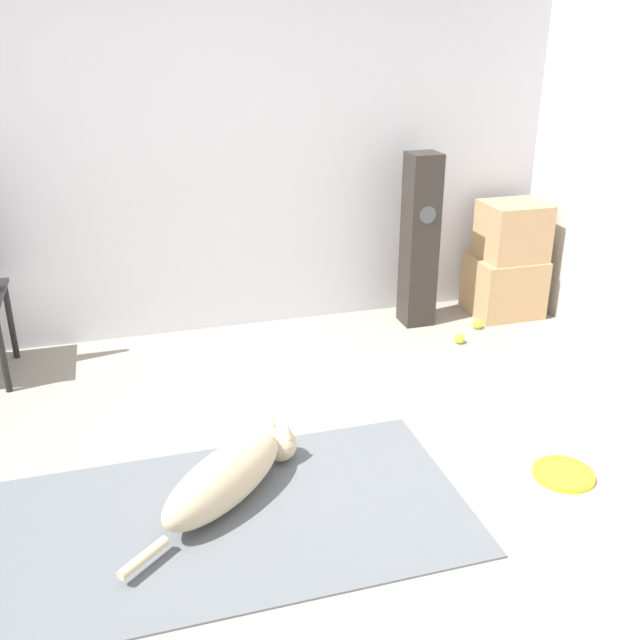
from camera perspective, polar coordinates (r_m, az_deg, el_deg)
name	(u,v)px	position (r m, az deg, el deg)	size (l,w,h in m)	color
ground_plane	(226,530)	(3.03, -7.56, -16.34)	(12.00, 12.00, 0.00)	#9E9384
wall_back	(157,134)	(4.49, -12.93, 14.27)	(8.00, 0.06, 2.55)	silver
area_rug	(227,519)	(3.07, -7.47, -15.48)	(1.99, 1.06, 0.01)	slate
dog	(230,476)	(3.09, -7.25, -12.26)	(0.83, 0.73, 0.25)	beige
frisbee	(564,473)	(3.47, 18.92, -11.54)	(0.27, 0.27, 0.03)	yellow
cardboard_box_lower	(504,285)	(5.12, 14.48, 2.69)	(0.46, 0.41, 0.40)	tan
cardboard_box_upper	(513,231)	(5.00, 15.16, 6.90)	(0.40, 0.36, 0.38)	tan
floor_speaker	(420,241)	(4.72, 7.97, 6.27)	(0.20, 0.20, 1.14)	#2D2823
tennis_ball_by_boxes	(478,324)	(4.86, 12.49, -0.31)	(0.07, 0.07, 0.07)	#C6E033
tennis_ball_near_speaker	(430,317)	(4.92, 8.76, 0.25)	(0.07, 0.07, 0.07)	#C6E033
tennis_ball_loose_on_carpet	(459,339)	(4.62, 11.09, -1.46)	(0.07, 0.07, 0.07)	#C6E033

